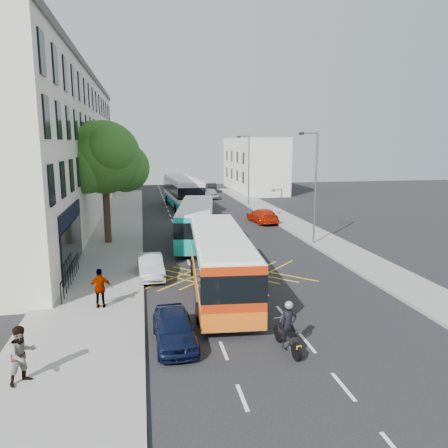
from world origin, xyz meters
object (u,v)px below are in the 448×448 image
parked_car_blue (174,328)px  distant_car_silver (210,193)px  pedestrian_near (22,355)px  pedestrian_far (100,288)px  bus_near (220,261)px  bus_far (182,192)px  street_tree (104,158)px  motorbike (288,328)px  distant_car_dark (211,187)px  lamp_far (248,167)px  bus_mid (196,222)px  distant_car_grey (181,193)px  red_hatchback (262,216)px  parked_car_silver (150,266)px  lamp_near (314,182)px

parked_car_blue → distant_car_silver: distant_car_silver is taller
pedestrian_near → pedestrian_far: 6.22m
bus_near → bus_far: 29.20m
street_tree → pedestrian_far: street_tree is taller
pedestrian_far → motorbike: bearing=143.8°
bus_far → distant_car_silver: bus_far is taller
distant_car_dark → pedestrian_far: (-12.17, -45.52, 0.37)m
lamp_far → bus_near: 30.25m
bus_mid → distant_car_grey: size_ratio=2.51×
bus_far → distant_car_silver: size_ratio=2.97×
bus_near → parked_car_blue: size_ratio=2.99×
lamp_far → pedestrian_far: 33.54m
red_hatchback → pedestrian_near: 29.49m
red_hatchback → distant_car_dark: 25.94m
bus_near → pedestrian_near: 10.43m
distant_car_dark → pedestrian_far: bearing=79.8°
parked_car_silver → street_tree: bearing=105.5°
motorbike → pedestrian_far: size_ratio=1.20×
pedestrian_near → pedestrian_far: size_ratio=1.03×
distant_car_dark → pedestrian_near: 53.35m
street_tree → pedestrian_near: bearing=-93.4°
parked_car_blue → parked_car_silver: 8.47m
bus_mid → parked_car_silver: bearing=-104.6°
parked_car_blue → parked_car_silver: (-0.70, 8.44, -0.01)m
distant_car_silver → pedestrian_near: bearing=70.2°
pedestrian_near → bus_far: bearing=35.9°
distant_car_dark → parked_car_silver: bearing=81.2°
motorbike → distant_car_grey: size_ratio=0.50×
bus_far → pedestrian_far: size_ratio=6.93×
parked_car_silver → lamp_near: bearing=22.4°
distant_car_grey → distant_car_silver: distant_car_silver is taller
lamp_far → red_hatchback: (-1.15, -10.63, -3.95)m
lamp_near → bus_near: bearing=-133.5°
lamp_near → distant_car_dark: size_ratio=1.96×
bus_near → bus_mid: size_ratio=1.04×
street_tree → lamp_far: size_ratio=1.10×
parked_car_blue → distant_car_grey: bearing=82.5°
bus_mid → pedestrian_far: bearing=-105.5°
street_tree → distant_car_grey: bearing=73.7°
lamp_near → bus_far: lamp_near is taller
bus_far → pedestrian_far: bus_far is taller
red_hatchback → pedestrian_far: 23.48m
bus_far → distant_car_dark: bearing=65.5°
street_tree → motorbike: street_tree is taller
lamp_near → red_hatchback: lamp_near is taller
street_tree → bus_far: size_ratio=0.71×
distant_car_grey → pedestrian_near: bearing=-101.2°
lamp_far → distant_car_silver: size_ratio=1.92×
lamp_far → bus_far: lamp_far is taller
pedestrian_near → parked_car_silver: bearing=27.6°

